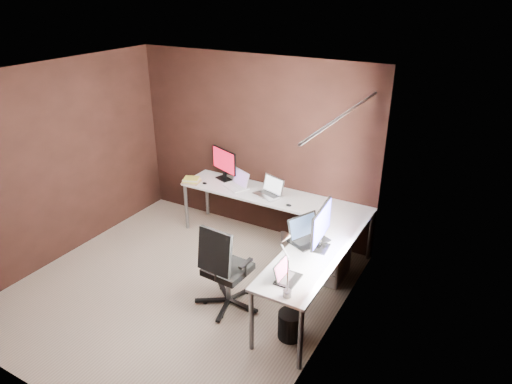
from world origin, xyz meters
The scene contains 15 objects.
room centered at (0.34, 0.07, 1.28)m, with size 3.60×3.60×2.50m.
desk centered at (0.84, 1.04, 0.68)m, with size 2.65×2.25×0.73m.
drawer_pedestal centered at (1.43, 1.15, 0.30)m, with size 0.42×0.50×0.60m, color white.
monitor_left centered at (-0.39, 1.64, 0.98)m, with size 0.50×0.23×0.45m.
monitor_right centered at (1.53, 0.56, 1.01)m, with size 0.16×0.60×0.49m.
laptop_white centered at (-0.08, 1.50, 0.78)m, with size 0.40×0.36×0.22m.
laptop_silver centered at (0.43, 1.49, 0.78)m, with size 0.42×0.36×0.24m.
laptop_black_big centered at (1.33, 0.65, 0.79)m, with size 0.43×0.49×0.27m.
laptop_black_small centered at (1.46, -0.12, 0.77)m, with size 0.20×0.28×0.19m.
book_stack centered at (-0.73, 1.30, 0.77)m, with size 0.27×0.24×0.07m.
mouse_left centered at (-0.53, 1.34, 0.74)m, with size 0.07×0.05×0.03m, color black.
mouse_corner centered at (0.80, 1.30, 0.75)m, with size 0.08×0.05×0.03m, color black.
desk_lamp centered at (1.52, -0.29, 1.10)m, with size 0.19×0.22×0.59m.
office_chair centered at (0.65, 0.04, 0.30)m, with size 0.58×0.58×1.03m.
wastebasket centered at (1.50, -0.07, 0.15)m, with size 0.26×0.26×0.30m, color black.
Camera 1 is at (2.99, -3.41, 3.33)m, focal length 32.00 mm.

